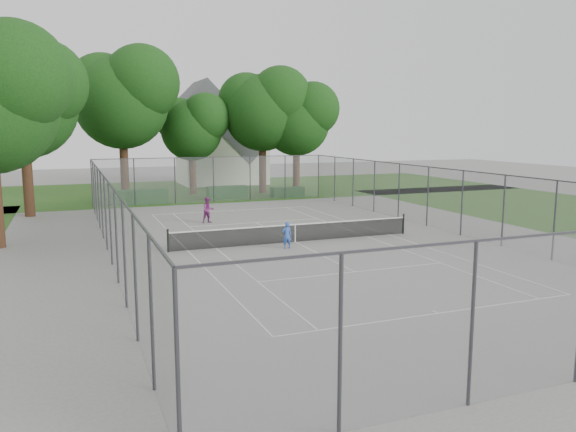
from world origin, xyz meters
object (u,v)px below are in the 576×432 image
object	(u,v)px
house	(221,143)
girl_player	(287,235)
woman_player	(208,210)
tennis_net	(295,232)

from	to	relation	value
house	girl_player	bearing A→B (deg)	-99.32
house	woman_player	size ratio (longest dim) A/B	6.66
tennis_net	house	size ratio (longest dim) A/B	1.22
house	woman_player	world-z (taller)	house
house	girl_player	xyz separation A→B (m)	(-5.33, -32.50, -3.59)
tennis_net	woman_player	xyz separation A→B (m)	(-2.73, 7.39, 0.28)
girl_player	woman_player	xyz separation A→B (m)	(-1.80, 8.59, 0.15)
house	woman_player	xyz separation A→B (m)	(-7.14, -23.91, -3.44)
girl_player	house	bearing A→B (deg)	-95.83
tennis_net	house	bearing A→B (deg)	81.98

